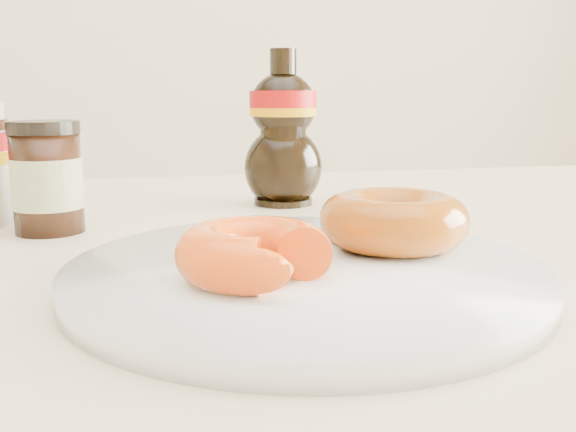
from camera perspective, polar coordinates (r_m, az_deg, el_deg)
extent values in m
cube|color=beige|center=(0.49, -10.38, -5.74)|extent=(1.40, 0.90, 0.04)
cylinder|color=#C6B28C|center=(1.17, 22.84, -15.95)|extent=(0.06, 0.06, 0.71)
cylinder|color=white|center=(0.40, 1.55, -5.20)|extent=(0.30, 0.30, 0.01)
torus|color=white|center=(0.40, 1.56, -5.05)|extent=(0.30, 0.30, 0.01)
torus|color=#F4560D|center=(0.36, -3.05, -3.27)|extent=(0.11, 0.11, 0.03)
torus|color=#913309|center=(0.45, 9.36, -0.35)|extent=(0.10, 0.10, 0.04)
cylinder|color=black|center=(0.58, -20.61, 2.77)|extent=(0.06, 0.06, 0.09)
cylinder|color=beige|center=(0.58, -20.61, 2.77)|extent=(0.06, 0.06, 0.04)
cylinder|color=black|center=(0.58, -20.92, 7.37)|extent=(0.06, 0.06, 0.01)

